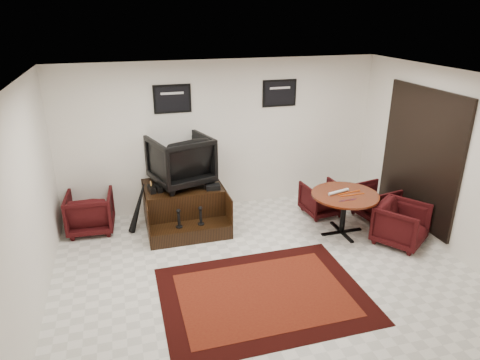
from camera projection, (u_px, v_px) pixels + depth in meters
name	position (u px, v px, depth m)	size (l,w,h in m)	color
ground	(265.00, 273.00, 6.28)	(6.00, 6.00, 0.00)	white
room_shell	(293.00, 153.00, 5.83)	(6.02, 5.02, 2.81)	white
area_rug	(263.00, 295.00, 5.79)	(2.73, 2.05, 0.01)	black
shine_podium	(184.00, 206.00, 7.64)	(1.38, 1.42, 0.71)	black
shine_chair	(180.00, 158.00, 7.44)	(0.95, 0.89, 0.98)	black
shoes_pair	(155.00, 188.00, 7.30)	(0.25, 0.29, 0.10)	black
polish_kit	(213.00, 187.00, 7.38)	(0.24, 0.17, 0.08)	black
umbrella_black	(138.00, 208.00, 7.29)	(0.34, 0.13, 0.91)	black
umbrella_hooked	(138.00, 207.00, 7.40)	(0.31, 0.12, 0.84)	black
armchair_side	(90.00, 210.00, 7.36)	(0.75, 0.70, 0.77)	black
meeting_table	(345.00, 199.00, 7.18)	(1.12, 1.12, 0.73)	#451709
table_chair_back	(322.00, 197.00, 7.99)	(0.66, 0.61, 0.67)	black
table_chair_window	(375.00, 200.00, 7.88)	(0.66, 0.61, 0.67)	black
table_chair_corner	(401.00, 222.00, 6.96)	(0.74, 0.69, 0.76)	black
paper_roll	(339.00, 192.00, 7.17)	(0.05, 0.05, 0.42)	silver
table_clutter	(350.00, 195.00, 7.10)	(0.57, 0.34, 0.01)	#E8530C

